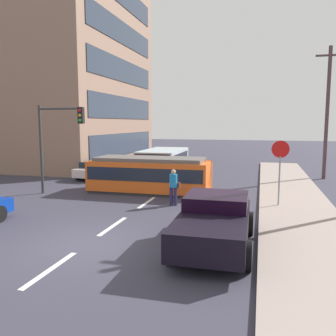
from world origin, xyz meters
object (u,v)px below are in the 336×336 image
traffic_light_mast (58,132)px  city_bus (163,162)px  stop_sign (280,159)px  pickup_truck_parked (215,222)px  parked_sedan_mid (99,169)px  streetcar_tram (150,174)px  utility_pole_mid (327,111)px  pedestrian_crossing (174,185)px

traffic_light_mast → city_bus: bearing=62.1°
stop_sign → traffic_light_mast: bearing=178.9°
city_bus → pickup_truck_parked: bearing=-67.9°
pickup_truck_parked → parked_sedan_mid: bearing=129.2°
parked_sedan_mid → stop_sign: stop_sign is taller
streetcar_tram → pickup_truck_parked: streetcar_tram is taller
stop_sign → utility_pole_mid: 10.31m
city_bus → traffic_light_mast: bearing=-117.9°
city_bus → traffic_light_mast: 8.27m
traffic_light_mast → utility_pole_mid: size_ratio=0.54×
pedestrian_crossing → utility_pole_mid: 13.43m
pickup_truck_parked → traffic_light_mast: 11.05m
utility_pole_mid → city_bus: bearing=-168.4°
streetcar_tram → utility_pole_mid: (10.03, 7.41, 3.57)m
pickup_truck_parked → traffic_light_mast: size_ratio=1.07×
pedestrian_crossing → city_bus: bearing=108.9°
streetcar_tram → city_bus: 5.27m
pickup_truck_parked → stop_sign: 6.25m
streetcar_tram → pedestrian_crossing: (2.01, -2.73, -0.05)m
pickup_truck_parked → parked_sedan_mid: 15.11m
utility_pole_mid → stop_sign: bearing=-109.5°
city_bus → pedestrian_crossing: city_bus is taller
pickup_truck_parked → pedestrian_crossing: bearing=116.8°
city_bus → streetcar_tram: bearing=-82.3°
city_bus → stop_sign: size_ratio=1.86×
parked_sedan_mid → city_bus: bearing=16.3°
streetcar_tram → utility_pole_mid: 12.97m
city_bus → utility_pole_mid: (10.73, 2.20, 3.46)m
utility_pole_mid → pickup_truck_parked: bearing=-109.9°
city_bus → utility_pole_mid: bearing=11.6°
city_bus → stop_sign: bearing=-44.5°
streetcar_tram → stop_sign: (6.67, -2.04, 1.20)m
pickup_truck_parked → parked_sedan_mid: size_ratio=1.19×
streetcar_tram → pickup_truck_parked: size_ratio=1.30×
streetcar_tram → traffic_light_mast: (-4.45, -1.83, 2.31)m
stop_sign → utility_pole_mid: bearing=70.5°
streetcar_tram → stop_sign: 7.08m
streetcar_tram → traffic_light_mast: traffic_light_mast is taller
pickup_truck_parked → parked_sedan_mid: pickup_truck_parked is taller
streetcar_tram → pedestrian_crossing: bearing=-53.7°
parked_sedan_mid → stop_sign: size_ratio=1.47×
pedestrian_crossing → pickup_truck_parked: pedestrian_crossing is taller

